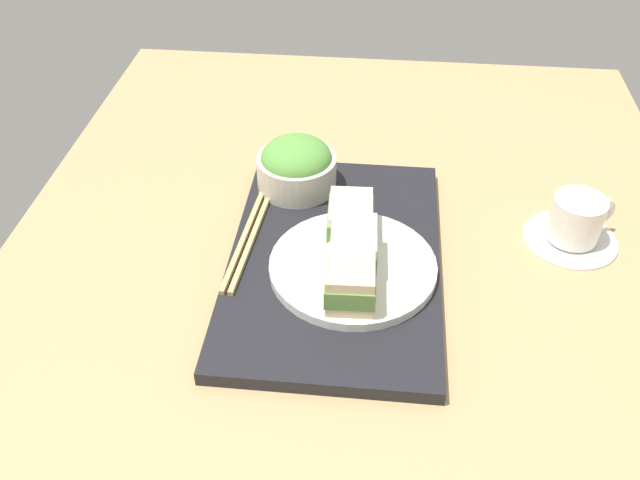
{
  "coord_description": "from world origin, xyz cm",
  "views": [
    {
      "loc": [
        65.0,
        2.43,
        63.36
      ],
      "look_at": [
        -4.17,
        -4.56,
        5.0
      ],
      "focal_mm": 38.54,
      "sensor_mm": 36.0,
      "label": 1
    }
  ],
  "objects_px": {
    "chopsticks_pair": "(248,237)",
    "sandwich_near": "(351,218)",
    "coffee_cup": "(576,223)",
    "salad_bowl": "(297,165)",
    "sandwich_far": "(350,280)",
    "sandwich_plate": "(350,266)",
    "sandwich_middle": "(350,247)"
  },
  "relations": [
    {
      "from": "chopsticks_pair",
      "to": "coffee_cup",
      "type": "relative_size",
      "value": 1.73
    },
    {
      "from": "sandwich_plate",
      "to": "sandwich_near",
      "type": "height_order",
      "value": "sandwich_near"
    },
    {
      "from": "sandwich_near",
      "to": "sandwich_middle",
      "type": "distance_m",
      "value": 0.06
    },
    {
      "from": "sandwich_middle",
      "to": "sandwich_far",
      "type": "bearing_deg",
      "value": 3.54
    },
    {
      "from": "chopsticks_pair",
      "to": "sandwich_middle",
      "type": "bearing_deg",
      "value": 71.08
    },
    {
      "from": "sandwich_plate",
      "to": "salad_bowl",
      "type": "xyz_separation_m",
      "value": [
        -0.18,
        -0.09,
        0.03
      ]
    },
    {
      "from": "chopsticks_pair",
      "to": "coffee_cup",
      "type": "bearing_deg",
      "value": 98.36
    },
    {
      "from": "sandwich_near",
      "to": "chopsticks_pair",
      "type": "relative_size",
      "value": 0.35
    },
    {
      "from": "sandwich_far",
      "to": "salad_bowl",
      "type": "distance_m",
      "value": 0.26
    },
    {
      "from": "salad_bowl",
      "to": "coffee_cup",
      "type": "bearing_deg",
      "value": 80.59
    },
    {
      "from": "sandwich_middle",
      "to": "sandwich_near",
      "type": "bearing_deg",
      "value": -176.46
    },
    {
      "from": "sandwich_near",
      "to": "sandwich_far",
      "type": "bearing_deg",
      "value": 3.54
    },
    {
      "from": "sandwich_plate",
      "to": "sandwich_middle",
      "type": "bearing_deg",
      "value": -165.96
    },
    {
      "from": "chopsticks_pair",
      "to": "coffee_cup",
      "type": "height_order",
      "value": "coffee_cup"
    },
    {
      "from": "chopsticks_pair",
      "to": "coffee_cup",
      "type": "xyz_separation_m",
      "value": [
        -0.07,
        0.46,
        0.01
      ]
    },
    {
      "from": "chopsticks_pair",
      "to": "sandwich_near",
      "type": "bearing_deg",
      "value": 95.03
    },
    {
      "from": "sandwich_far",
      "to": "coffee_cup",
      "type": "bearing_deg",
      "value": 120.17
    },
    {
      "from": "sandwich_middle",
      "to": "coffee_cup",
      "type": "relative_size",
      "value": 0.63
    },
    {
      "from": "coffee_cup",
      "to": "sandwich_far",
      "type": "bearing_deg",
      "value": -59.83
    },
    {
      "from": "sandwich_far",
      "to": "chopsticks_pair",
      "type": "bearing_deg",
      "value": -126.92
    },
    {
      "from": "sandwich_far",
      "to": "salad_bowl",
      "type": "height_order",
      "value": "salad_bowl"
    },
    {
      "from": "sandwich_middle",
      "to": "salad_bowl",
      "type": "relative_size",
      "value": 0.69
    },
    {
      "from": "sandwich_plate",
      "to": "coffee_cup",
      "type": "distance_m",
      "value": 0.33
    },
    {
      "from": "sandwich_far",
      "to": "salad_bowl",
      "type": "relative_size",
      "value": 0.68
    },
    {
      "from": "sandwich_far",
      "to": "coffee_cup",
      "type": "height_order",
      "value": "sandwich_far"
    },
    {
      "from": "sandwich_near",
      "to": "sandwich_middle",
      "type": "height_order",
      "value": "sandwich_middle"
    },
    {
      "from": "salad_bowl",
      "to": "coffee_cup",
      "type": "xyz_separation_m",
      "value": [
        0.07,
        0.4,
        -0.03
      ]
    },
    {
      "from": "sandwich_plate",
      "to": "sandwich_far",
      "type": "xyz_separation_m",
      "value": [
        0.06,
        0.0,
        0.03
      ]
    },
    {
      "from": "sandwich_far",
      "to": "coffee_cup",
      "type": "xyz_separation_m",
      "value": [
        -0.18,
        0.31,
        -0.03
      ]
    },
    {
      "from": "sandwich_plate",
      "to": "sandwich_near",
      "type": "bearing_deg",
      "value": -176.46
    },
    {
      "from": "sandwich_plate",
      "to": "sandwich_middle",
      "type": "height_order",
      "value": "sandwich_middle"
    },
    {
      "from": "sandwich_near",
      "to": "coffee_cup",
      "type": "height_order",
      "value": "sandwich_near"
    }
  ]
}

